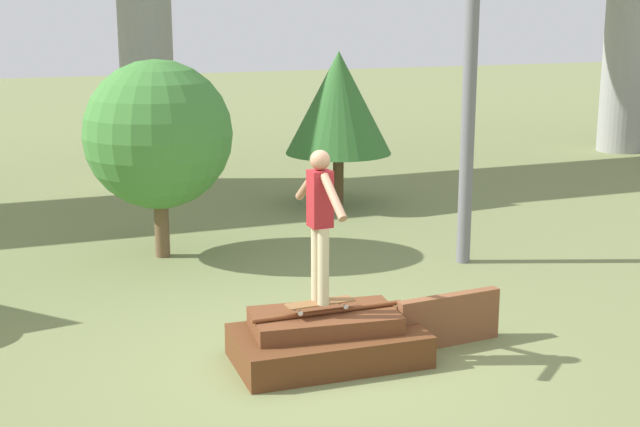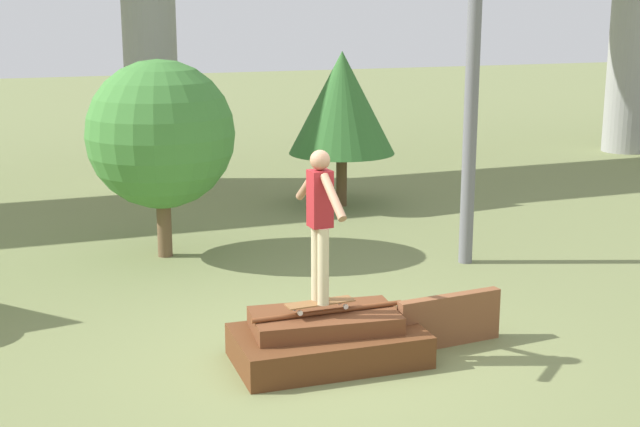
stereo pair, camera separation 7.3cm
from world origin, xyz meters
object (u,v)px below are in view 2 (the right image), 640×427
(utility_pole, at_px, (474,25))
(tree_behind_left, at_px, (342,103))
(tree_mid_back, at_px, (161,135))
(skateboard, at_px, (320,303))
(skater, at_px, (320,215))

(utility_pole, relative_size, tree_behind_left, 2.29)
(tree_behind_left, xyz_separation_m, tree_mid_back, (-3.77, -2.27, -0.09))
(tree_mid_back, bearing_deg, utility_pole, -24.67)
(skateboard, bearing_deg, tree_behind_left, 66.55)
(skater, height_order, utility_pole, utility_pole)
(skater, relative_size, tree_behind_left, 0.56)
(skateboard, height_order, utility_pole, utility_pole)
(utility_pole, bearing_deg, skater, -140.16)
(tree_behind_left, relative_size, tree_mid_back, 0.98)
(skateboard, height_order, tree_mid_back, tree_mid_back)
(skateboard, relative_size, tree_mid_back, 0.25)
(skater, height_order, tree_mid_back, tree_mid_back)
(skateboard, bearing_deg, tree_mid_back, 99.47)
(tree_mid_back, bearing_deg, tree_behind_left, 30.99)
(skater, xyz_separation_m, tree_behind_left, (3.00, 6.91, 0.33))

